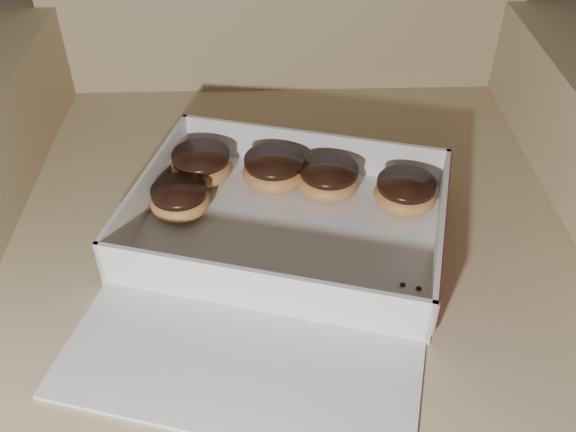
{
  "coord_description": "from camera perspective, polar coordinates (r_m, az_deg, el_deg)",
  "views": [
    {
      "loc": [
        0.5,
        -0.47,
        1.04
      ],
      "look_at": [
        0.52,
        0.17,
        0.5
      ],
      "focal_mm": 40.0,
      "sensor_mm": 36.0,
      "label": 1
    }
  ],
  "objects": [
    {
      "name": "crumb_b",
      "position": [
        0.81,
        -9.47,
        -3.81
      ],
      "size": [
        0.01,
        0.01,
        0.0
      ],
      "primitive_type": "ellipsoid",
      "color": "black",
      "rests_on": "bakery_box"
    },
    {
      "name": "donut_e",
      "position": [
        0.87,
        -9.58,
        1.44
      ],
      "size": [
        0.08,
        0.08,
        0.04
      ],
      "color": "#CA8A46",
      "rests_on": "bakery_box"
    },
    {
      "name": "donut_c",
      "position": [
        0.88,
        10.38,
        2.04
      ],
      "size": [
        0.09,
        0.09,
        0.04
      ],
      "color": "#CA8A46",
      "rests_on": "bakery_box"
    },
    {
      "name": "bakery_box",
      "position": [
        0.81,
        -0.47,
        -2.65
      ],
      "size": [
        0.5,
        0.55,
        0.07
      ],
      "rotation": [
        0.0,
        0.0,
        -0.27
      ],
      "color": "silver",
      "rests_on": "armchair"
    },
    {
      "name": "crumb_a",
      "position": [
        0.78,
        10.17,
        -6.03
      ],
      "size": [
        0.01,
        0.01,
        0.0
      ],
      "primitive_type": "ellipsoid",
      "color": "black",
      "rests_on": "bakery_box"
    },
    {
      "name": "donut_a",
      "position": [
        0.91,
        -1.23,
        4.1
      ],
      "size": [
        0.09,
        0.09,
        0.05
      ],
      "color": "#CA8A46",
      "rests_on": "bakery_box"
    },
    {
      "name": "donut_b",
      "position": [
        0.93,
        -7.68,
        4.48
      ],
      "size": [
        0.09,
        0.09,
        0.04
      ],
      "color": "#CA8A46",
      "rests_on": "bakery_box"
    },
    {
      "name": "donut_d",
      "position": [
        0.89,
        3.63,
        3.29
      ],
      "size": [
        0.09,
        0.09,
        0.04
      ],
      "color": "#CA8A46",
      "rests_on": "bakery_box"
    },
    {
      "name": "crumb_c",
      "position": [
        0.78,
        11.54,
        -6.32
      ],
      "size": [
        0.01,
        0.01,
        0.0
      ],
      "primitive_type": "ellipsoid",
      "color": "black",
      "rests_on": "bakery_box"
    },
    {
      "name": "armchair",
      "position": [
        1.06,
        -0.04,
        -1.79
      ],
      "size": [
        1.01,
        0.85,
        1.05
      ],
      "color": "tan",
      "rests_on": "floor"
    }
  ]
}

